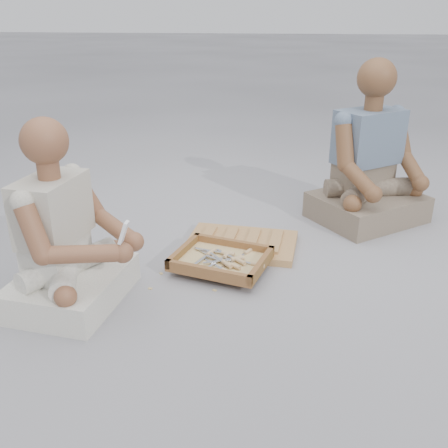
# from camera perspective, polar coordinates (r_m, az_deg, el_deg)

# --- Properties ---
(ground) EXTENTS (60.00, 60.00, 0.00)m
(ground) POSITION_cam_1_polar(r_m,az_deg,el_deg) (2.47, 0.18, -7.48)
(ground) COLOR #9A999F
(ground) RESTS_ON ground
(carved_panel) EXTENTS (0.65, 0.46, 0.04)m
(carved_panel) POSITION_cam_1_polar(r_m,az_deg,el_deg) (2.88, 2.01, -2.24)
(carved_panel) COLOR #A3653F
(carved_panel) RESTS_ON ground
(tool_tray) EXTENTS (0.54, 0.48, 0.06)m
(tool_tray) POSITION_cam_1_polar(r_m,az_deg,el_deg) (2.61, -0.33, -4.13)
(tool_tray) COLOR brown
(tool_tray) RESTS_ON carved_panel
(chisel_0) EXTENTS (0.18, 0.16, 0.02)m
(chisel_0) POSITION_cam_1_polar(r_m,az_deg,el_deg) (2.58, 1.52, -4.10)
(chisel_0) COLOR silver
(chisel_0) RESTS_ON tool_tray
(chisel_1) EXTENTS (0.18, 0.16, 0.02)m
(chisel_1) POSITION_cam_1_polar(r_m,az_deg,el_deg) (2.61, -1.07, -3.88)
(chisel_1) COLOR silver
(chisel_1) RESTS_ON tool_tray
(chisel_2) EXTENTS (0.12, 0.20, 0.02)m
(chisel_2) POSITION_cam_1_polar(r_m,az_deg,el_deg) (2.62, 0.11, -3.73)
(chisel_2) COLOR silver
(chisel_2) RESTS_ON tool_tray
(chisel_3) EXTENTS (0.16, 0.18, 0.02)m
(chisel_3) POSITION_cam_1_polar(r_m,az_deg,el_deg) (2.54, 0.05, -4.42)
(chisel_3) COLOR silver
(chisel_3) RESTS_ON tool_tray
(chisel_4) EXTENTS (0.21, 0.10, 0.02)m
(chisel_4) POSITION_cam_1_polar(r_m,az_deg,el_deg) (2.59, 1.10, -4.01)
(chisel_4) COLOR silver
(chisel_4) RESTS_ON tool_tray
(chisel_5) EXTENTS (0.10, 0.21, 0.02)m
(chisel_5) POSITION_cam_1_polar(r_m,az_deg,el_deg) (2.64, -1.78, -3.47)
(chisel_5) COLOR silver
(chisel_5) RESTS_ON tool_tray
(chisel_6) EXTENTS (0.13, 0.20, 0.02)m
(chisel_6) POSITION_cam_1_polar(r_m,az_deg,el_deg) (2.60, 1.22, -4.14)
(chisel_6) COLOR silver
(chisel_6) RESTS_ON tool_tray
(chisel_7) EXTENTS (0.20, 0.13, 0.02)m
(chisel_7) POSITION_cam_1_polar(r_m,az_deg,el_deg) (2.53, 0.80, -4.66)
(chisel_7) COLOR silver
(chisel_7) RESTS_ON tool_tray
(chisel_8) EXTENTS (0.13, 0.20, 0.02)m
(chisel_8) POSITION_cam_1_polar(r_m,az_deg,el_deg) (2.68, 2.57, -3.28)
(chisel_8) COLOR silver
(chisel_8) RESTS_ON tool_tray
(chisel_9) EXTENTS (0.22, 0.06, 0.02)m
(chisel_9) POSITION_cam_1_polar(r_m,az_deg,el_deg) (2.65, 0.03, -3.32)
(chisel_9) COLOR silver
(chisel_9) RESTS_ON tool_tray
(chisel_10) EXTENTS (0.17, 0.17, 0.02)m
(chisel_10) POSITION_cam_1_polar(r_m,az_deg,el_deg) (2.50, 0.02, -5.35)
(chisel_10) COLOR silver
(chisel_10) RESTS_ON tool_tray
(chisel_11) EXTENTS (0.21, 0.09, 0.02)m
(chisel_11) POSITION_cam_1_polar(r_m,az_deg,el_deg) (2.56, 3.42, -4.60)
(chisel_11) COLOR silver
(chisel_11) RESTS_ON tool_tray
(wood_chip_0) EXTENTS (0.02, 0.02, 0.00)m
(wood_chip_0) POSITION_cam_1_polar(r_m,az_deg,el_deg) (2.95, -2.32, -2.02)
(wood_chip_0) COLOR #D1B47B
(wood_chip_0) RESTS_ON ground
(wood_chip_1) EXTENTS (0.02, 0.02, 0.00)m
(wood_chip_1) POSITION_cam_1_polar(r_m,az_deg,el_deg) (2.50, -8.44, -7.30)
(wood_chip_1) COLOR #D1B47B
(wood_chip_1) RESTS_ON ground
(wood_chip_2) EXTENTS (0.02, 0.02, 0.00)m
(wood_chip_2) POSITION_cam_1_polar(r_m,az_deg,el_deg) (2.76, 1.25, -3.90)
(wood_chip_2) COLOR #D1B47B
(wood_chip_2) RESTS_ON ground
(wood_chip_3) EXTENTS (0.02, 0.02, 0.00)m
(wood_chip_3) POSITION_cam_1_polar(r_m,az_deg,el_deg) (2.83, -1.92, -3.17)
(wood_chip_3) COLOR #D1B47B
(wood_chip_3) RESTS_ON ground
(wood_chip_4) EXTENTS (0.02, 0.02, 0.00)m
(wood_chip_4) POSITION_cam_1_polar(r_m,az_deg,el_deg) (2.77, 1.42, -3.79)
(wood_chip_4) COLOR #D1B47B
(wood_chip_4) RESTS_ON ground
(wood_chip_5) EXTENTS (0.02, 0.02, 0.00)m
(wood_chip_5) POSITION_cam_1_polar(r_m,az_deg,el_deg) (2.85, -1.23, -2.96)
(wood_chip_5) COLOR #D1B47B
(wood_chip_5) RESTS_ON ground
(wood_chip_6) EXTENTS (0.02, 0.02, 0.00)m
(wood_chip_6) POSITION_cam_1_polar(r_m,az_deg,el_deg) (2.67, 0.64, -4.87)
(wood_chip_6) COLOR #D1B47B
(wood_chip_6) RESTS_ON ground
(wood_chip_7) EXTENTS (0.02, 0.02, 0.00)m
(wood_chip_7) POSITION_cam_1_polar(r_m,az_deg,el_deg) (2.87, 5.41, -2.88)
(wood_chip_7) COLOR #D1B47B
(wood_chip_7) RESTS_ON ground
(wood_chip_8) EXTENTS (0.02, 0.02, 0.00)m
(wood_chip_8) POSITION_cam_1_polar(r_m,az_deg,el_deg) (3.00, -2.74, -1.64)
(wood_chip_8) COLOR #D1B47B
(wood_chip_8) RESTS_ON ground
(wood_chip_9) EXTENTS (0.02, 0.02, 0.00)m
(wood_chip_9) POSITION_cam_1_polar(r_m,az_deg,el_deg) (2.53, 0.05, -6.53)
(wood_chip_9) COLOR #D1B47B
(wood_chip_9) RESTS_ON ground
(wood_chip_10) EXTENTS (0.02, 0.02, 0.00)m
(wood_chip_10) POSITION_cam_1_polar(r_m,az_deg,el_deg) (2.66, 2.04, -5.07)
(wood_chip_10) COLOR #D1B47B
(wood_chip_10) RESTS_ON ground
(wood_chip_11) EXTENTS (0.02, 0.02, 0.00)m
(wood_chip_11) POSITION_cam_1_polar(r_m,az_deg,el_deg) (2.80, 6.23, -3.58)
(wood_chip_11) COLOR #D1B47B
(wood_chip_11) RESTS_ON ground
(wood_chip_12) EXTENTS (0.02, 0.02, 0.00)m
(wood_chip_12) POSITION_cam_1_polar(r_m,az_deg,el_deg) (2.46, -1.08, -7.57)
(wood_chip_12) COLOR #D1B47B
(wood_chip_12) RESTS_ON ground
(wood_chip_13) EXTENTS (0.02, 0.02, 0.00)m
(wood_chip_13) POSITION_cam_1_polar(r_m,az_deg,el_deg) (2.62, -7.19, -5.63)
(wood_chip_13) COLOR #D1B47B
(wood_chip_13) RESTS_ON ground
(wood_chip_14) EXTENTS (0.02, 0.02, 0.00)m
(wood_chip_14) POSITION_cam_1_polar(r_m,az_deg,el_deg) (2.74, -1.70, -4.12)
(wood_chip_14) COLOR #D1B47B
(wood_chip_14) RESTS_ON ground
(craftsman) EXTENTS (0.61, 0.60, 0.86)m
(craftsman) POSITION_cam_1_polar(r_m,az_deg,el_deg) (2.36, -17.64, -2.17)
(craftsman) COLOR silver
(craftsman) RESTS_ON ground
(companion) EXTENTS (0.83, 0.80, 1.01)m
(companion) POSITION_cam_1_polar(r_m,az_deg,el_deg) (3.30, 16.31, 6.03)
(companion) COLOR #80735C
(companion) RESTS_ON ground
(mobile_phone) EXTENTS (0.05, 0.04, 0.10)m
(mobile_phone) POSITION_cam_1_polar(r_m,az_deg,el_deg) (2.12, -11.41, -0.94)
(mobile_phone) COLOR white
(mobile_phone) RESTS_ON craftsman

